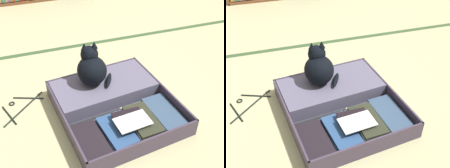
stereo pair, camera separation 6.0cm
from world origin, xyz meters
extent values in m
plane|color=tan|center=(0.00, 0.00, 0.00)|extent=(10.00, 10.00, 0.00)
cube|color=#334C2B|center=(0.00, 0.95, 0.00)|extent=(4.80, 0.05, 0.00)
cube|color=#3C3144|center=(0.08, -0.19, 0.01)|extent=(0.75, 0.47, 0.01)
cube|color=#3C3144|center=(0.10, -0.37, 0.06)|extent=(0.71, 0.10, 0.12)
cube|color=#3C3144|center=(-0.27, -0.23, 0.06)|extent=(0.06, 0.38, 0.12)
cube|color=#3C3144|center=(0.43, -0.15, 0.06)|extent=(0.06, 0.38, 0.12)
cube|color=#4A5256|center=(0.08, -0.19, 0.02)|extent=(0.72, 0.44, 0.01)
cube|color=#3C3144|center=(0.03, 0.19, 0.01)|extent=(0.75, 0.47, 0.01)
cube|color=#3C3144|center=(0.01, 0.37, 0.06)|extent=(0.71, 0.10, 0.12)
cube|color=#3C3144|center=(-0.31, 0.15, 0.06)|extent=(0.06, 0.38, 0.12)
cube|color=#3C3144|center=(0.38, 0.23, 0.06)|extent=(0.06, 0.38, 0.12)
cube|color=#4A5256|center=(0.03, 0.19, 0.02)|extent=(0.72, 0.44, 0.01)
cylinder|color=black|center=(0.06, 0.00, 0.02)|extent=(0.69, 0.10, 0.02)
cube|color=black|center=(-0.17, -0.21, 0.03)|extent=(0.17, 0.29, 0.01)
cube|color=#354977|center=(-0.17, -0.22, 0.04)|extent=(0.18, 0.30, 0.01)
cube|color=black|center=(-0.17, -0.23, 0.06)|extent=(0.19, 0.32, 0.02)
cube|color=#9F8099|center=(0.00, -0.20, 0.03)|extent=(0.20, 0.34, 0.01)
cube|color=#344A6C|center=(-0.01, -0.21, 0.04)|extent=(0.18, 0.33, 0.02)
cube|color=navy|center=(-0.01, -0.21, 0.06)|extent=(0.19, 0.30, 0.02)
cube|color=silver|center=(0.17, -0.19, 0.03)|extent=(0.18, 0.32, 0.02)
cube|color=silver|center=(0.16, -0.18, 0.05)|extent=(0.19, 0.32, 0.02)
cube|color=#ADA594|center=(0.16, -0.17, 0.07)|extent=(0.17, 0.30, 0.02)
cube|color=#2A2C1E|center=(0.16, -0.19, 0.08)|extent=(0.17, 0.29, 0.02)
cube|color=tan|center=(0.32, -0.16, 0.03)|extent=(0.19, 0.31, 0.02)
cube|color=tan|center=(0.33, -0.16, 0.05)|extent=(0.20, 0.31, 0.02)
cube|color=#334864|center=(0.33, -0.15, 0.07)|extent=(0.18, 0.33, 0.02)
cube|color=silver|center=(0.09, -0.21, 0.11)|extent=(0.22, 0.16, 0.01)
cube|color=black|center=(0.08, -0.18, 0.11)|extent=(0.19, 0.16, 0.01)
cube|color=#57536A|center=(0.03, 0.19, 0.07)|extent=(0.71, 0.43, 0.11)
cylinder|color=black|center=(-0.18, 0.34, 0.06)|extent=(0.02, 0.02, 0.11)
cylinder|color=black|center=(0.21, 0.39, 0.06)|extent=(0.02, 0.02, 0.11)
cube|color=yellow|center=(0.10, -0.37, 0.03)|extent=(0.04, 0.01, 0.03)
cube|color=red|center=(0.33, -0.34, 0.07)|extent=(0.04, 0.01, 0.02)
cube|color=yellow|center=(0.02, -0.38, 0.03)|extent=(0.04, 0.01, 0.03)
cube|color=red|center=(0.02, -0.38, 0.05)|extent=(0.04, 0.01, 0.03)
ellipsoid|color=black|center=(-0.03, 0.22, 0.22)|extent=(0.20, 0.22, 0.19)
ellipsoid|color=black|center=(-0.03, 0.28, 0.17)|extent=(0.14, 0.08, 0.11)
sphere|color=black|center=(-0.03, 0.27, 0.31)|extent=(0.12, 0.12, 0.12)
cone|color=black|center=(0.00, 0.27, 0.38)|extent=(0.05, 0.05, 0.05)
cone|color=black|center=(-0.07, 0.27, 0.38)|extent=(0.05, 0.05, 0.05)
sphere|color=gold|center=(-0.01, 0.32, 0.32)|extent=(0.02, 0.02, 0.02)
sphere|color=gold|center=(-0.06, 0.32, 0.32)|extent=(0.02, 0.02, 0.02)
ellipsoid|color=black|center=(0.07, 0.19, 0.14)|extent=(0.10, 0.16, 0.03)
cylinder|color=black|center=(-0.51, 0.24, 0.01)|extent=(0.28, 0.28, 0.01)
cylinder|color=black|center=(-0.61, 0.20, 0.00)|extent=(0.09, 0.20, 0.01)
cylinder|color=black|center=(-0.48, 0.34, 0.00)|extent=(0.20, 0.08, 0.01)
torus|color=black|center=(-0.59, 0.32, 0.01)|extent=(0.06, 0.06, 0.01)
camera|label=1|loc=(-0.42, -1.31, 1.31)|focal=46.09mm
camera|label=2|loc=(-0.36, -1.33, 1.31)|focal=46.09mm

